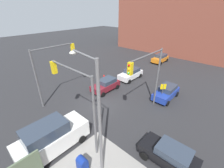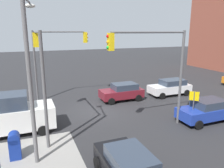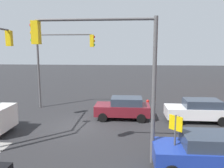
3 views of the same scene
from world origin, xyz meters
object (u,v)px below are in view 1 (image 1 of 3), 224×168
object	(u,v)px
coupe_black	(169,155)
fire_hydrant	(104,78)
hatchback_orange	(160,58)
traffic_signal_ne_corner	(76,93)
street_lamp_corner	(96,113)
coupe_white	(131,74)
traffic_signal_nw_corner	(149,72)
hatchback_maroon	(106,85)
traffic_signal_se_corner	(52,64)
van_white_delivery	(52,137)
sedan_blue	(166,92)
mailbox_blue	(82,165)

from	to	relation	value
coupe_black	fire_hydrant	bearing A→B (deg)	-116.82
hatchback_orange	traffic_signal_ne_corner	bearing A→B (deg)	10.93
street_lamp_corner	coupe_white	size ratio (longest dim) A/B	1.84
traffic_signal_nw_corner	coupe_black	bearing A→B (deg)	47.76
hatchback_maroon	hatchback_orange	size ratio (longest dim) A/B	0.96
traffic_signal_se_corner	van_white_delivery	xyz separation A→B (m)	(4.03, 6.30, -3.33)
street_lamp_corner	traffic_signal_se_corner	bearing A→B (deg)	-104.55
street_lamp_corner	van_white_delivery	bearing A→B (deg)	-68.29
traffic_signal_ne_corner	van_white_delivery	world-z (taller)	traffic_signal_ne_corner
street_lamp_corner	sedan_blue	distance (m)	12.37
traffic_signal_nw_corner	traffic_signal_se_corner	size ratio (longest dim) A/B	1.00
hatchback_maroon	van_white_delivery	xyz separation A→B (m)	(9.59, 3.66, 0.44)
street_lamp_corner	hatchback_maroon	xyz separation A→B (m)	(-8.15, -7.30, -3.86)
traffic_signal_se_corner	van_white_delivery	world-z (taller)	traffic_signal_se_corner
coupe_white	van_white_delivery	world-z (taller)	van_white_delivery
fire_hydrant	sedan_blue	world-z (taller)	sedan_blue
hatchback_orange	van_white_delivery	size ratio (longest dim) A/B	0.78
traffic_signal_nw_corner	mailbox_blue	xyz separation A→B (m)	(8.59, 0.50, -3.87)
traffic_signal_se_corner	fire_hydrant	distance (m)	8.62
hatchback_orange	coupe_white	bearing A→B (deg)	1.52
fire_hydrant	coupe_white	size ratio (longest dim) A/B	0.22
traffic_signal_nw_corner	street_lamp_corner	bearing A→B (deg)	7.07
fire_hydrant	sedan_blue	size ratio (longest dim) A/B	0.23
hatchback_maroon	fire_hydrant	bearing A→B (deg)	-130.51
mailbox_blue	coupe_black	size ratio (longest dim) A/B	0.36
mailbox_blue	hatchback_orange	world-z (taller)	hatchback_orange
coupe_black	hatchback_orange	bearing A→B (deg)	-152.22
traffic_signal_ne_corner	van_white_delivery	size ratio (longest dim) A/B	1.20
traffic_signal_ne_corner	hatchback_orange	bearing A→B (deg)	-169.07
traffic_signal_se_corner	mailbox_blue	bearing A→B (deg)	69.06
traffic_signal_se_corner	hatchback_orange	bearing A→B (deg)	173.08
traffic_signal_nw_corner	traffic_signal_ne_corner	size ratio (longest dim) A/B	1.00
coupe_white	coupe_black	size ratio (longest dim) A/B	1.10
traffic_signal_nw_corner	coupe_black	size ratio (longest dim) A/B	1.64
traffic_signal_ne_corner	coupe_black	size ratio (longest dim) A/B	1.64
van_white_delivery	traffic_signal_nw_corner	bearing A→B (deg)	163.27
traffic_signal_nw_corner	hatchback_maroon	xyz separation A→B (m)	(-0.61, -6.36, -3.79)
traffic_signal_nw_corner	street_lamp_corner	size ratio (longest dim) A/B	0.81
traffic_signal_se_corner	hatchback_orange	world-z (taller)	traffic_signal_se_corner
coupe_black	sedan_blue	distance (m)	9.16
traffic_signal_se_corner	fire_hydrant	bearing A→B (deg)	177.73
traffic_signal_ne_corner	street_lamp_corner	bearing A→B (deg)	77.07
traffic_signal_ne_corner	coupe_white	distance (m)	14.03
coupe_black	traffic_signal_ne_corner	bearing A→B (deg)	-65.69
traffic_signal_nw_corner	hatchback_orange	distance (m)	18.13
sedan_blue	van_white_delivery	xyz separation A→B (m)	(13.20, -3.17, 0.44)
traffic_signal_nw_corner	coupe_white	xyz separation A→B (m)	(-5.94, -6.11, -3.79)
mailbox_blue	hatchback_orange	distance (m)	26.06
coupe_white	hatchback_orange	xyz separation A→B (m)	(-10.60, -0.28, -0.00)
sedan_blue	traffic_signal_nw_corner	bearing A→B (deg)	-6.41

